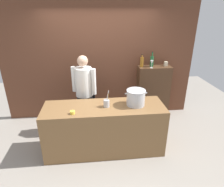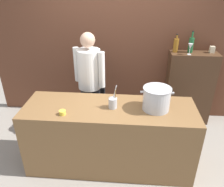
{
  "view_description": "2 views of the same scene",
  "coord_description": "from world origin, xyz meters",
  "px_view_note": "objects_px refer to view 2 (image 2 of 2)",
  "views": [
    {
      "loc": [
        -0.18,
        -3.04,
        2.46
      ],
      "look_at": [
        0.17,
        0.26,
        1.03
      ],
      "focal_mm": 31.35,
      "sensor_mm": 36.0,
      "label": 1
    },
    {
      "loc": [
        0.23,
        -2.34,
        2.31
      ],
      "look_at": [
        0.01,
        0.31,
        0.93
      ],
      "focal_mm": 35.82,
      "sensor_mm": 36.0,
      "label": 2
    }
  ],
  "objects_px": {
    "chef": "(90,79)",
    "spice_tin_cream": "(212,50)",
    "butter_jar": "(62,113)",
    "wine_glass_short": "(190,47)",
    "wine_bottle_amber": "(176,45)",
    "utensil_crock": "(113,103)",
    "stockpot_large": "(156,99)",
    "wine_bottle_green": "(191,45)"
  },
  "relations": [
    {
      "from": "utensil_crock",
      "to": "butter_jar",
      "type": "bearing_deg",
      "value": -160.64
    },
    {
      "from": "utensil_crock",
      "to": "wine_bottle_green",
      "type": "height_order",
      "value": "wine_bottle_green"
    },
    {
      "from": "stockpot_large",
      "to": "wine_glass_short",
      "type": "relative_size",
      "value": 2.28
    },
    {
      "from": "chef",
      "to": "wine_bottle_amber",
      "type": "height_order",
      "value": "chef"
    },
    {
      "from": "chef",
      "to": "wine_glass_short",
      "type": "bearing_deg",
      "value": -138.27
    },
    {
      "from": "stockpot_large",
      "to": "wine_glass_short",
      "type": "bearing_deg",
      "value": 61.88
    },
    {
      "from": "wine_bottle_green",
      "to": "wine_bottle_amber",
      "type": "height_order",
      "value": "wine_bottle_green"
    },
    {
      "from": "stockpot_large",
      "to": "wine_glass_short",
      "type": "xyz_separation_m",
      "value": [
        0.58,
        1.08,
        0.34
      ]
    },
    {
      "from": "butter_jar",
      "to": "wine_glass_short",
      "type": "bearing_deg",
      "value": 38.01
    },
    {
      "from": "spice_tin_cream",
      "to": "wine_bottle_amber",
      "type": "bearing_deg",
      "value": -179.41
    },
    {
      "from": "chef",
      "to": "stockpot_large",
      "type": "relative_size",
      "value": 4.23
    },
    {
      "from": "utensil_crock",
      "to": "wine_bottle_amber",
      "type": "distance_m",
      "value": 1.57
    },
    {
      "from": "butter_jar",
      "to": "utensil_crock",
      "type": "bearing_deg",
      "value": 19.36
    },
    {
      "from": "spice_tin_cream",
      "to": "wine_bottle_green",
      "type": "bearing_deg",
      "value": -179.08
    },
    {
      "from": "wine_bottle_green",
      "to": "wine_bottle_amber",
      "type": "bearing_deg",
      "value": -179.89
    },
    {
      "from": "stockpot_large",
      "to": "spice_tin_cream",
      "type": "xyz_separation_m",
      "value": [
        0.96,
        1.21,
        0.26
      ]
    },
    {
      "from": "butter_jar",
      "to": "spice_tin_cream",
      "type": "xyz_separation_m",
      "value": [
        2.04,
        1.43,
        0.38
      ]
    },
    {
      "from": "chef",
      "to": "wine_glass_short",
      "type": "height_order",
      "value": "chef"
    },
    {
      "from": "wine_glass_short",
      "to": "utensil_crock",
      "type": "bearing_deg",
      "value": -134.86
    },
    {
      "from": "stockpot_large",
      "to": "chef",
      "type": "bearing_deg",
      "value": 144.24
    },
    {
      "from": "chef",
      "to": "stockpot_large",
      "type": "xyz_separation_m",
      "value": [
        0.92,
        -0.66,
        0.08
      ]
    },
    {
      "from": "wine_bottle_amber",
      "to": "wine_glass_short",
      "type": "height_order",
      "value": "wine_bottle_amber"
    },
    {
      "from": "chef",
      "to": "spice_tin_cream",
      "type": "bearing_deg",
      "value": -137.67
    },
    {
      "from": "butter_jar",
      "to": "chef",
      "type": "bearing_deg",
      "value": 79.03
    },
    {
      "from": "utensil_crock",
      "to": "wine_bottle_green",
      "type": "relative_size",
      "value": 0.88
    },
    {
      "from": "stockpot_large",
      "to": "wine_bottle_green",
      "type": "height_order",
      "value": "wine_bottle_green"
    },
    {
      "from": "utensil_crock",
      "to": "spice_tin_cream",
      "type": "height_order",
      "value": "spice_tin_cream"
    },
    {
      "from": "wine_bottle_amber",
      "to": "butter_jar",
      "type": "bearing_deg",
      "value": -135.93
    },
    {
      "from": "utensil_crock",
      "to": "chef",
      "type": "bearing_deg",
      "value": 120.6
    },
    {
      "from": "stockpot_large",
      "to": "wine_bottle_amber",
      "type": "distance_m",
      "value": 1.31
    },
    {
      "from": "wine_bottle_green",
      "to": "butter_jar",
      "type": "bearing_deg",
      "value": -140.1
    },
    {
      "from": "wine_bottle_green",
      "to": "utensil_crock",
      "type": "bearing_deg",
      "value": -132.81
    },
    {
      "from": "utensil_crock",
      "to": "wine_glass_short",
      "type": "height_order",
      "value": "wine_glass_short"
    },
    {
      "from": "chef",
      "to": "spice_tin_cream",
      "type": "distance_m",
      "value": 1.98
    },
    {
      "from": "spice_tin_cream",
      "to": "utensil_crock",
      "type": "bearing_deg",
      "value": -140.14
    },
    {
      "from": "wine_bottle_green",
      "to": "wine_glass_short",
      "type": "xyz_separation_m",
      "value": [
        -0.04,
        -0.12,
        0.0
      ]
    },
    {
      "from": "stockpot_large",
      "to": "wine_bottle_green",
      "type": "distance_m",
      "value": 1.4
    },
    {
      "from": "wine_bottle_green",
      "to": "wine_glass_short",
      "type": "bearing_deg",
      "value": -107.37
    },
    {
      "from": "wine_glass_short",
      "to": "butter_jar",
      "type": "bearing_deg",
      "value": -141.99
    },
    {
      "from": "butter_jar",
      "to": "wine_glass_short",
      "type": "distance_m",
      "value": 2.16
    },
    {
      "from": "spice_tin_cream",
      "to": "stockpot_large",
      "type": "bearing_deg",
      "value": -128.25
    },
    {
      "from": "stockpot_large",
      "to": "spice_tin_cream",
      "type": "bearing_deg",
      "value": 51.75
    }
  ]
}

